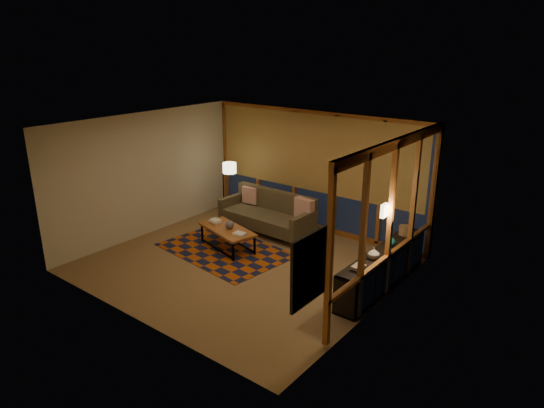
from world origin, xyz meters
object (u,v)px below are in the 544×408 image
Objects in this scene: coffee_table at (228,238)px; floor_lamp at (224,189)px; bookshelf at (382,268)px; sofa at (266,213)px.

floor_lamp reaches higher than coffee_table.
sofa is at bearing 167.02° from bookshelf.
floor_lamp is (-1.36, 1.34, 0.50)m from coffee_table.
coffee_table is 3.29m from bookshelf.
sofa is 1.46m from floor_lamp.
floor_lamp is at bearing 150.41° from coffee_table.
floor_lamp is at bearing 169.46° from bookshelf.
sofa is 1.51× the size of floor_lamp.
floor_lamp is 0.54× the size of bookshelf.
sofa is 0.81× the size of bookshelf.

